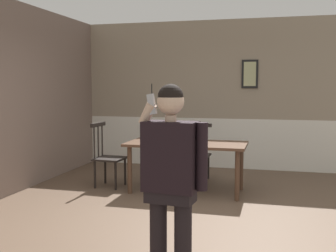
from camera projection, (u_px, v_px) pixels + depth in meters
ground_plane at (174, 220)px, 4.98m from camera, size 7.55×7.55×0.00m
room_back_partition at (216, 97)px, 8.15m from camera, size 5.37×0.17×2.88m
dining_table at (186, 149)px, 6.28m from camera, size 1.80×0.85×0.76m
chair_near_window at (108, 156)px, 6.63m from camera, size 0.48×0.48×1.02m
chair_by_doorway at (196, 153)px, 7.08m from camera, size 0.47×0.47×0.96m
person_figure at (171, 172)px, 3.27m from camera, size 0.58×0.27×1.63m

